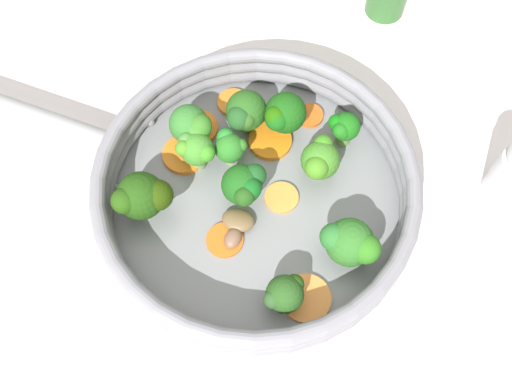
% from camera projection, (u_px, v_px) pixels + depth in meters
% --- Properties ---
extents(ground_plane, '(4.00, 4.00, 0.00)m').
position_uv_depth(ground_plane, '(256.00, 206.00, 0.59)').
color(ground_plane, white).
extents(skillet, '(0.29, 0.29, 0.02)m').
position_uv_depth(skillet, '(256.00, 202.00, 0.59)').
color(skillet, gray).
rests_on(skillet, ground_plane).
extents(skillet_rim_wall, '(0.30, 0.30, 0.05)m').
position_uv_depth(skillet_rim_wall, '(256.00, 188.00, 0.56)').
color(skillet_rim_wall, gray).
rests_on(skillet_rim_wall, skillet).
extents(skillet_handle, '(0.23, 0.07, 0.02)m').
position_uv_depth(skillet_handle, '(20.00, 111.00, 0.61)').
color(skillet_handle, '#999B9E').
rests_on(skillet_handle, skillet).
extents(skillet_rivet_left, '(0.01, 0.01, 0.01)m').
position_uv_depth(skillet_rivet_left, '(150.00, 122.00, 0.61)').
color(skillet_rivet_left, gray).
rests_on(skillet_rivet_left, skillet).
extents(skillet_rivet_right, '(0.01, 0.01, 0.01)m').
position_uv_depth(skillet_rivet_right, '(114.00, 187.00, 0.58)').
color(skillet_rivet_right, gray).
rests_on(skillet_rivet_right, skillet).
extents(carrot_slice_0, '(0.04, 0.04, 0.00)m').
position_uv_depth(carrot_slice_0, '(233.00, 103.00, 0.63)').
color(carrot_slice_0, orange).
rests_on(carrot_slice_0, skillet).
extents(carrot_slice_1, '(0.04, 0.04, 0.00)m').
position_uv_depth(carrot_slice_1, '(281.00, 198.00, 0.58)').
color(carrot_slice_1, '#F4963E').
rests_on(carrot_slice_1, skillet).
extents(carrot_slice_2, '(0.04, 0.04, 0.00)m').
position_uv_depth(carrot_slice_2, '(229.00, 242.00, 0.56)').
color(carrot_slice_2, orange).
rests_on(carrot_slice_2, skillet).
extents(carrot_slice_3, '(0.06, 0.06, 0.00)m').
position_uv_depth(carrot_slice_3, '(197.00, 128.00, 0.61)').
color(carrot_slice_3, orange).
rests_on(carrot_slice_3, skillet).
extents(carrot_slice_4, '(0.06, 0.06, 0.01)m').
position_uv_depth(carrot_slice_4, '(270.00, 141.00, 0.61)').
color(carrot_slice_4, orange).
rests_on(carrot_slice_4, skillet).
extents(carrot_slice_5, '(0.04, 0.04, 0.01)m').
position_uv_depth(carrot_slice_5, '(310.00, 116.00, 0.62)').
color(carrot_slice_5, '#D75F1D').
rests_on(carrot_slice_5, skillet).
extents(carrot_slice_6, '(0.06, 0.06, 0.01)m').
position_uv_depth(carrot_slice_6, '(187.00, 151.00, 0.60)').
color(carrot_slice_6, orange).
rests_on(carrot_slice_6, skillet).
extents(carrot_slice_7, '(0.05, 0.05, 0.00)m').
position_uv_depth(carrot_slice_7, '(306.00, 298.00, 0.53)').
color(carrot_slice_7, '#F98E40').
rests_on(carrot_slice_7, skillet).
extents(broccoli_floret_0, '(0.04, 0.03, 0.05)m').
position_uv_depth(broccoli_floret_0, '(195.00, 151.00, 0.57)').
color(broccoli_floret_0, '#78945E').
rests_on(broccoli_floret_0, skillet).
extents(broccoli_floret_1, '(0.05, 0.05, 0.05)m').
position_uv_depth(broccoli_floret_1, '(142.00, 197.00, 0.54)').
color(broccoli_floret_1, '#769660').
rests_on(broccoli_floret_1, skillet).
extents(broccoli_floret_2, '(0.03, 0.04, 0.04)m').
position_uv_depth(broccoli_floret_2, '(285.00, 294.00, 0.51)').
color(broccoli_floret_2, '#7F9557').
rests_on(broccoli_floret_2, skillet).
extents(broccoli_floret_3, '(0.05, 0.04, 0.05)m').
position_uv_depth(broccoli_floret_3, '(192.00, 126.00, 0.58)').
color(broccoli_floret_3, '#8CB06B').
rests_on(broccoli_floret_3, skillet).
extents(broccoli_floret_4, '(0.06, 0.04, 0.05)m').
position_uv_depth(broccoli_floret_4, '(351.00, 242.00, 0.53)').
color(broccoli_floret_4, '#5B8D51').
rests_on(broccoli_floret_4, skillet).
extents(broccoli_floret_5, '(0.04, 0.04, 0.05)m').
position_uv_depth(broccoli_floret_5, '(244.00, 185.00, 0.55)').
color(broccoli_floret_5, '#70A350').
rests_on(broccoli_floret_5, skillet).
extents(broccoli_floret_6, '(0.03, 0.03, 0.04)m').
position_uv_depth(broccoli_floret_6, '(344.00, 128.00, 0.58)').
color(broccoli_floret_6, olive).
rests_on(broccoli_floret_6, skillet).
extents(broccoli_floret_7, '(0.04, 0.05, 0.05)m').
position_uv_depth(broccoli_floret_7, '(284.00, 114.00, 0.58)').
color(broccoli_floret_7, '#83AB66').
rests_on(broccoli_floret_7, skillet).
extents(broccoli_floret_8, '(0.04, 0.05, 0.05)m').
position_uv_depth(broccoli_floret_8, '(320.00, 160.00, 0.57)').
color(broccoli_floret_8, '#6D9551').
rests_on(broccoli_floret_8, skillet).
extents(broccoli_floret_9, '(0.04, 0.05, 0.05)m').
position_uv_depth(broccoli_floret_9, '(245.00, 113.00, 0.59)').
color(broccoli_floret_9, '#7DA558').
rests_on(broccoli_floret_9, skillet).
extents(broccoli_floret_10, '(0.03, 0.03, 0.04)m').
position_uv_depth(broccoli_floret_10, '(230.00, 146.00, 0.58)').
color(broccoli_floret_10, '#7E985A').
rests_on(broccoli_floret_10, skillet).
extents(mushroom_piece_0, '(0.02, 0.02, 0.01)m').
position_uv_depth(mushroom_piece_0, '(233.00, 238.00, 0.56)').
color(mushroom_piece_0, brown).
rests_on(mushroom_piece_0, skillet).
extents(mushroom_piece_1, '(0.04, 0.03, 0.01)m').
position_uv_depth(mushroom_piece_1, '(235.00, 218.00, 0.56)').
color(mushroom_piece_1, brown).
rests_on(mushroom_piece_1, skillet).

